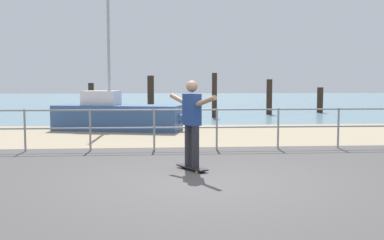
% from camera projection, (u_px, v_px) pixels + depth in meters
% --- Properties ---
extents(ground_plane, '(24.00, 10.00, 0.04)m').
position_uv_depth(ground_plane, '(212.00, 198.00, 6.59)').
color(ground_plane, '#474444').
rests_on(ground_plane, ground).
extents(beach_strip, '(24.00, 6.00, 0.04)m').
position_uv_depth(beach_strip, '(183.00, 135.00, 14.54)').
color(beach_strip, tan).
rests_on(beach_strip, ground).
extents(sea_surface, '(72.00, 50.00, 0.04)m').
position_uv_depth(sea_surface, '(168.00, 100.00, 42.36)').
color(sea_surface, slate).
rests_on(sea_surface, ground).
extents(railing_fence, '(14.13, 0.05, 1.05)m').
position_uv_depth(railing_fence, '(122.00, 123.00, 10.98)').
color(railing_fence, gray).
rests_on(railing_fence, ground).
extents(sailboat, '(5.07, 2.42, 4.97)m').
position_uv_depth(sailboat, '(122.00, 116.00, 15.67)').
color(sailboat, '#335184').
rests_on(sailboat, ground).
extents(skateboard, '(0.58, 0.79, 0.08)m').
position_uv_depth(skateboard, '(192.00, 168.00, 8.56)').
color(skateboard, black).
rests_on(skateboard, ground).
extents(skateboarder, '(0.82, 1.29, 1.65)m').
position_uv_depth(skateboarder, '(192.00, 118.00, 8.48)').
color(skateboarder, '#26262B').
rests_on(skateboarder, skateboard).
extents(groyne_post_0, '(0.30, 0.30, 1.66)m').
position_uv_depth(groyne_post_0, '(91.00, 99.00, 23.72)').
color(groyne_post_0, '#332319').
rests_on(groyne_post_0, ground).
extents(groyne_post_1, '(0.38, 0.38, 2.08)m').
position_uv_depth(groyne_post_1, '(151.00, 94.00, 25.62)').
color(groyne_post_1, '#332319').
rests_on(groyne_post_1, ground).
extents(groyne_post_2, '(0.25, 0.25, 2.14)m').
position_uv_depth(groyne_post_2, '(214.00, 95.00, 21.29)').
color(groyne_post_2, '#332319').
rests_on(groyne_post_2, ground).
extents(groyne_post_3, '(0.30, 0.30, 1.85)m').
position_uv_depth(groyne_post_3, '(269.00, 97.00, 23.36)').
color(groyne_post_3, '#332319').
rests_on(groyne_post_3, ground).
extents(groyne_post_4, '(0.33, 0.33, 1.42)m').
position_uv_depth(groyne_post_4, '(320.00, 100.00, 24.66)').
color(groyne_post_4, '#332319').
rests_on(groyne_post_4, ground).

